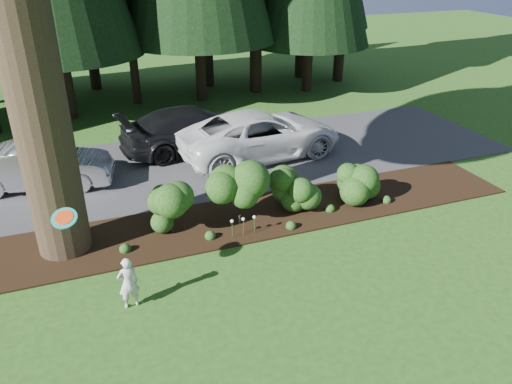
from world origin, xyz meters
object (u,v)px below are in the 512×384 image
at_px(car_silver_wagon, 41,166).
at_px(car_dark_suv, 195,129).
at_px(child, 128,283).
at_px(frisbee, 64,218).
at_px(car_white_suv, 260,134).

height_order(car_silver_wagon, car_dark_suv, car_dark_suv).
bearing_deg(car_dark_suv, child, 149.60).
bearing_deg(child, frisbee, -24.40).
bearing_deg(car_silver_wagon, child, -154.91).
relative_size(child, frisbee, 2.30).
relative_size(car_silver_wagon, frisbee, 8.15).
relative_size(car_silver_wagon, car_white_suv, 0.73).
height_order(car_dark_suv, child, car_dark_suv).
xyz_separation_m(car_silver_wagon, child, (1.71, -6.69, -0.13)).
bearing_deg(car_white_suv, car_dark_suv, 47.28).
relative_size(car_silver_wagon, car_dark_suv, 0.78).
distance_m(car_silver_wagon, child, 6.90).
xyz_separation_m(car_white_suv, child, (-5.45, -6.67, -0.24)).
bearing_deg(car_white_suv, child, 134.39).
height_order(car_white_suv, frisbee, frisbee).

